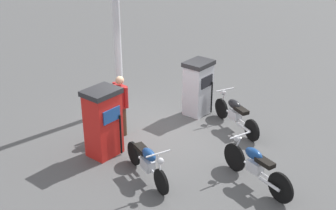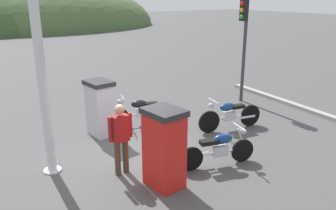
{
  "view_description": "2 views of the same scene",
  "coord_description": "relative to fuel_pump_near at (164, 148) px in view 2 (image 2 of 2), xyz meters",
  "views": [
    {
      "loc": [
        7.59,
        -7.09,
        5.66
      ],
      "look_at": [
        0.77,
        -0.54,
        1.3
      ],
      "focal_mm": 48.02,
      "sensor_mm": 36.0,
      "label": 1
    },
    {
      "loc": [
        -3.75,
        -7.03,
        3.85
      ],
      "look_at": [
        0.98,
        0.14,
        1.06
      ],
      "focal_mm": 36.9,
      "sensor_mm": 36.0,
      "label": 2
    }
  ],
  "objects": [
    {
      "name": "fuel_pump_near",
      "position": [
        0.0,
        0.0,
        0.0
      ],
      "size": [
        0.74,
        0.89,
        1.69
      ],
      "color": "red",
      "rests_on": "ground"
    },
    {
      "name": "attendant_person",
      "position": [
        -0.52,
        0.94,
        0.07
      ],
      "size": [
        0.57,
        0.22,
        1.62
      ],
      "color": "#473828",
      "rests_on": "ground"
    },
    {
      "name": "road_edge_kerb",
      "position": [
        6.71,
        1.65,
        -0.8
      ],
      "size": [
        0.73,
        6.7,
        0.12
      ],
      "color": "#9E9E93",
      "rests_on": "ground"
    },
    {
      "name": "ground_plane",
      "position": [
        0.29,
        1.65,
        -0.86
      ],
      "size": [
        120.0,
        120.0,
        0.0
      ],
      "primitive_type": "plane",
      "color": "#4C4C4C"
    },
    {
      "name": "motorcycle_near_pump",
      "position": [
        1.53,
        0.03,
        -0.4
      ],
      "size": [
        1.84,
        0.74,
        0.92
      ],
      "color": "black",
      "rests_on": "ground"
    },
    {
      "name": "motorcycle_far_pump",
      "position": [
        1.34,
        3.33,
        -0.41
      ],
      "size": [
        1.95,
        0.85,
        0.93
      ],
      "color": "black",
      "rests_on": "ground"
    },
    {
      "name": "fuel_pump_far",
      "position": [
        0.0,
        3.3,
        -0.06
      ],
      "size": [
        0.71,
        0.87,
        1.57
      ],
      "color": "silver",
      "rests_on": "ground"
    },
    {
      "name": "roadside_traffic_light",
      "position": [
        5.57,
        3.44,
        1.64
      ],
      "size": [
        0.38,
        0.24,
        3.65
      ],
      "color": "#38383A",
      "rests_on": "ground"
    },
    {
      "name": "canopy_support_pole",
      "position": [
        -1.8,
        1.9,
        1.2
      ],
      "size": [
        0.4,
        0.4,
        4.26
      ],
      "color": "silver",
      "rests_on": "ground"
    },
    {
      "name": "distant_hill_secondary",
      "position": [
        6.91,
        38.87,
        -0.86
      ],
      "size": [
        29.1,
        21.82,
        10.82
      ],
      "color": "#476038",
      "rests_on": "ground"
    },
    {
      "name": "motorcycle_extra",
      "position": [
        3.28,
        1.57,
        -0.37
      ],
      "size": [
        2.05,
        0.68,
        0.97
      ],
      "color": "black",
      "rests_on": "ground"
    }
  ]
}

